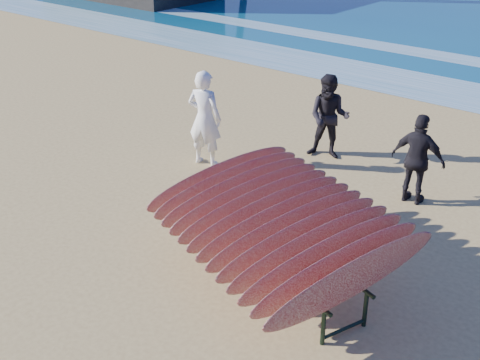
{
  "coord_description": "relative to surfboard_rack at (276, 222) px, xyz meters",
  "views": [
    {
      "loc": [
        5.16,
        -5.41,
        4.87
      ],
      "look_at": [
        0.0,
        0.8,
        0.95
      ],
      "focal_mm": 45.0,
      "sensor_mm": 36.0,
      "label": 1
    }
  ],
  "objects": [
    {
      "name": "surfboard_rack",
      "position": [
        0.0,
        0.0,
        0.0
      ],
      "size": [
        3.83,
        3.45,
        1.31
      ],
      "rotation": [
        0.0,
        0.0,
        -0.33
      ],
      "color": "black",
      "rests_on": "ground"
    },
    {
      "name": "foam_near",
      "position": [
        -1.06,
        9.71,
        -0.83
      ],
      "size": [
        160.0,
        160.0,
        0.0
      ],
      "primitive_type": "plane",
      "color": "white",
      "rests_on": "ground"
    },
    {
      "name": "ground",
      "position": [
        -1.06,
        -0.29,
        -0.84
      ],
      "size": [
        120.0,
        120.0,
        0.0
      ],
      "primitive_type": "plane",
      "color": "tan",
      "rests_on": "ground"
    },
    {
      "name": "person_dark_a",
      "position": [
        -1.66,
        3.96,
        -0.0
      ],
      "size": [
        0.99,
        0.89,
        1.69
      ],
      "primitive_type": "imported",
      "rotation": [
        0.0,
        0.0,
        0.37
      ],
      "color": "black",
      "rests_on": "ground"
    },
    {
      "name": "person_dark_b",
      "position": [
        0.52,
        3.27,
        -0.05
      ],
      "size": [
        0.94,
        0.43,
        1.58
      ],
      "primitive_type": "imported",
      "rotation": [
        0.0,
        0.0,
        3.19
      ],
      "color": "black",
      "rests_on": "ground"
    },
    {
      "name": "person_white",
      "position": [
        -3.31,
        2.16,
        0.09
      ],
      "size": [
        0.77,
        0.61,
        1.87
      ],
      "primitive_type": "imported",
      "rotation": [
        0.0,
        0.0,
        3.4
      ],
      "color": "white",
      "rests_on": "ground"
    }
  ]
}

